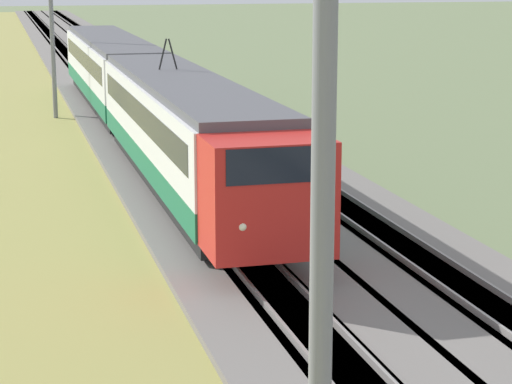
# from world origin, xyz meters

# --- Properties ---
(ballast_main) EXTENTS (240.00, 4.40, 0.30)m
(ballast_main) POSITION_xyz_m (50.00, 0.00, 0.15)
(ballast_main) COLOR slate
(ballast_main) RESTS_ON ground
(ballast_adjacent) EXTENTS (240.00, 4.40, 0.30)m
(ballast_adjacent) POSITION_xyz_m (50.00, -4.18, 0.15)
(ballast_adjacent) COLOR slate
(ballast_adjacent) RESTS_ON ground
(track_main) EXTENTS (240.00, 1.57, 0.45)m
(track_main) POSITION_xyz_m (50.00, 0.00, 0.16)
(track_main) COLOR #4C4238
(track_main) RESTS_ON ground
(track_adjacent) EXTENTS (240.00, 1.57, 0.45)m
(track_adjacent) POSITION_xyz_m (50.00, -4.18, 0.16)
(track_adjacent) COLOR #4C4238
(track_adjacent) RESTS_ON ground
(passenger_train) EXTENTS (42.24, 3.00, 5.01)m
(passenger_train) POSITION_xyz_m (38.31, 0.00, 2.35)
(passenger_train) COLOR red
(passenger_train) RESTS_ON ground
(catenary_mast_near) EXTENTS (0.22, 2.56, 8.79)m
(catenary_mast_near) POSITION_xyz_m (4.79, 3.02, 4.54)
(catenary_mast_near) COLOR slate
(catenary_mast_near) RESTS_ON ground
(catenary_mast_mid) EXTENTS (0.22, 2.56, 8.86)m
(catenary_mast_mid) POSITION_xyz_m (46.64, 3.02, 4.58)
(catenary_mast_mid) COLOR slate
(catenary_mast_mid) RESTS_ON ground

